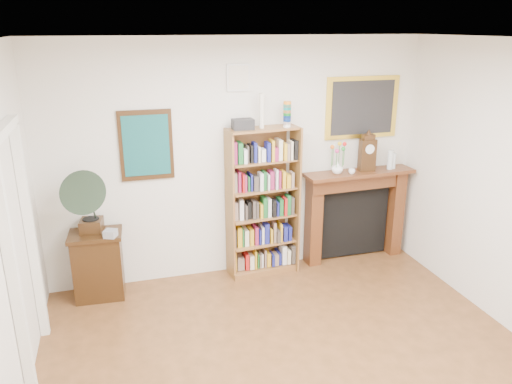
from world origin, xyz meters
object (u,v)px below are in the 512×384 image
gramophone (88,198)px  bottle_left (390,160)px  fireplace (355,207)px  flower_vase (337,168)px  bookshelf (263,194)px  side_cabinet (98,265)px  teacup (352,171)px  mantel_clock (367,153)px  cd_stack (110,234)px  bottle_right (393,161)px

gramophone → bottle_left: 3.61m
fireplace → bottle_left: (0.41, -0.07, 0.61)m
bottle_left → flower_vase: bearing=-179.9°
bookshelf → bottle_left: (1.66, -0.01, 0.30)m
bookshelf → flower_vase: size_ratio=14.16×
side_cabinet → flower_vase: bearing=4.3°
side_cabinet → teacup: (3.02, -0.02, 0.84)m
bookshelf → fireplace: bearing=-2.9°
gramophone → flower_vase: (2.89, 0.12, 0.07)m
side_cabinet → mantel_clock: (3.26, 0.06, 1.03)m
flower_vase → teacup: bearing=-22.5°
mantel_clock → bottle_left: (0.32, -0.01, -0.10)m
fireplace → mantel_clock: mantel_clock is taller
fireplace → cd_stack: 3.02m
cd_stack → flower_vase: 2.74m
bookshelf → mantel_clock: size_ratio=4.53×
bottle_right → fireplace: bearing=172.7°
cd_stack → bottle_right: (3.47, 0.22, 0.48)m
cd_stack → bottle_right: size_ratio=0.60×
gramophone → side_cabinet: bearing=78.1°
cd_stack → bottle_left: (3.41, 0.21, 0.50)m
cd_stack → teacup: 2.89m
side_cabinet → teacup: size_ratio=9.66×
teacup → bottle_left: 0.57m
side_cabinet → bottle_right: bottle_right is taller
bookshelf → side_cabinet: 2.02m
bottle_left → bottle_right: (0.05, 0.01, -0.02)m
flower_vase → bottle_right: size_ratio=0.73×
bottle_left → cd_stack: bearing=-176.5°
flower_vase → teacup: flower_vase is taller
fireplace → bottle_left: size_ratio=5.91×
side_cabinet → cd_stack: bearing=-40.7°
mantel_clock → bottle_right: mantel_clock is taller
bookshelf → mantel_clock: bookshelf is taller
side_cabinet → flower_vase: (2.86, 0.05, 0.88)m
cd_stack → bottle_right: 3.51m
gramophone → bottle_left: bearing=11.3°
teacup → side_cabinet: bearing=179.6°
side_cabinet → fireplace: bearing=5.5°
bookshelf → teacup: 1.12m
side_cabinet → fireplace: 3.19m
side_cabinet → bottle_right: bearing=4.3°
fireplace → mantel_clock: size_ratio=3.10×
cd_stack → bottle_left: bearing=3.5°
teacup → bookshelf: bearing=176.1°
bookshelf → bottle_left: bookshelf is taller
gramophone → bottle_right: bearing=11.4°
mantel_clock → teacup: size_ratio=5.77×
flower_vase → bottle_right: bottle_right is taller
bottle_right → cd_stack: bearing=-176.4°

